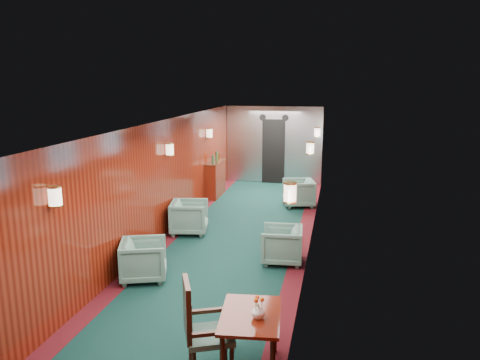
% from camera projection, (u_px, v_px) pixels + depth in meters
% --- Properties ---
extents(room, '(12.00, 12.10, 2.40)m').
position_uv_depth(room, '(231.00, 164.00, 8.82)').
color(room, '#0D322C').
rests_on(room, ground).
extents(bulkhead, '(2.98, 0.17, 2.39)m').
position_uv_depth(bulkhead, '(274.00, 145.00, 14.57)').
color(bulkhead, '#B9BBC1').
rests_on(bulkhead, ground).
extents(windows_right, '(0.02, 8.60, 0.80)m').
position_uv_depth(windows_right, '(311.00, 174.00, 8.80)').
color(windows_right, '#B2B6BA').
rests_on(windows_right, ground).
extents(wall_sconces, '(2.97, 7.97, 0.25)m').
position_uv_depth(wall_sconces, '(237.00, 151.00, 9.33)').
color(wall_sconces, beige).
rests_on(wall_sconces, ground).
extents(dining_table, '(0.74, 0.99, 0.69)m').
position_uv_depth(dining_table, '(251.00, 323.00, 5.13)').
color(dining_table, maroon).
rests_on(dining_table, ground).
extents(side_chair, '(0.65, 0.67, 1.13)m').
position_uv_depth(side_chair, '(200.00, 326.00, 5.02)').
color(side_chair, '#214D46').
rests_on(side_chair, ground).
extents(credenza, '(0.34, 1.09, 1.25)m').
position_uv_depth(credenza, '(215.00, 179.00, 12.98)').
color(credenza, maroon).
rests_on(credenza, ground).
extents(flower_vase, '(0.17, 0.17, 0.16)m').
position_uv_depth(flower_vase, '(258.00, 311.00, 5.00)').
color(flower_vase, white).
rests_on(flower_vase, dining_table).
extents(armchair_left_near, '(0.92, 0.91, 0.66)m').
position_uv_depth(armchair_left_near, '(144.00, 260.00, 7.59)').
color(armchair_left_near, '#214D46').
rests_on(armchair_left_near, ground).
extents(armchair_left_far, '(0.89, 0.88, 0.70)m').
position_uv_depth(armchair_left_far, '(189.00, 217.00, 9.88)').
color(armchair_left_far, '#214D46').
rests_on(armchair_left_far, ground).
extents(armchair_right_near, '(0.76, 0.75, 0.65)m').
position_uv_depth(armchair_right_near, '(282.00, 245.00, 8.29)').
color(armchair_right_near, '#214D46').
rests_on(armchair_right_near, ground).
extents(armchair_right_far, '(0.93, 0.91, 0.70)m').
position_uv_depth(armchair_right_far, '(298.00, 193.00, 11.97)').
color(armchair_right_far, '#214D46').
rests_on(armchair_right_far, ground).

